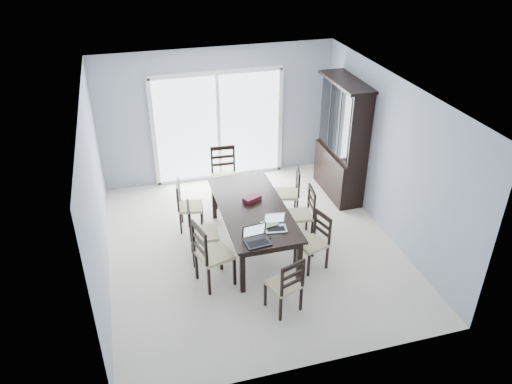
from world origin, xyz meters
TOP-DOWN VIEW (x-y plane):
  - floor at (0.00, 0.00)m, footprint 5.00×5.00m
  - ceiling at (0.00, 0.00)m, footprint 5.00×5.00m
  - back_wall at (0.00, 2.50)m, footprint 4.50×0.02m
  - wall_left at (-2.25, 0.00)m, footprint 0.02×5.00m
  - wall_right at (2.25, 0.00)m, footprint 0.02×5.00m
  - balcony at (0.00, 3.50)m, footprint 4.50×2.00m
  - railing at (0.00, 4.50)m, footprint 4.50×0.06m
  - dining_table at (0.00, 0.00)m, footprint 1.00×2.20m
  - china_hutch at (2.02, 1.25)m, footprint 0.50×1.38m
  - sliding_door at (0.00, 2.48)m, footprint 2.52×0.05m
  - chair_left_near at (-0.85, -0.71)m, footprint 0.57×0.56m
  - chair_left_mid at (-0.88, -0.09)m, footprint 0.47×0.46m
  - chair_left_far at (-0.94, 0.82)m, footprint 0.46×0.45m
  - chair_right_near at (0.80, -0.69)m, footprint 0.48×0.47m
  - chair_right_mid at (0.89, 0.05)m, footprint 0.44×0.43m
  - chair_right_far at (0.90, 0.74)m, footprint 0.48×0.48m
  - chair_end_near at (0.05, -1.55)m, footprint 0.49×0.49m
  - chair_end_far at (-0.11, 1.57)m, footprint 0.48×0.49m
  - laptop_dark at (-0.18, -0.94)m, footprint 0.37×0.28m
  - laptop_silver at (0.16, -0.68)m, footprint 0.34×0.26m
  - book_stack at (0.10, -0.56)m, footprint 0.26×0.22m
  - cell_phone at (-0.02, -0.85)m, footprint 0.11×0.07m
  - game_box at (0.04, 0.18)m, footprint 0.32×0.25m
  - hot_tub at (-0.95, 3.65)m, footprint 1.98×1.80m

SIDE VIEW (x-z plane):
  - balcony at x=0.00m, z-range -0.10..0.00m
  - floor at x=0.00m, z-range 0.00..0.00m
  - hot_tub at x=-0.95m, z-range 0.00..0.95m
  - chair_right_near at x=0.80m, z-range 0.03..1.04m
  - chair_end_near at x=0.05m, z-range 0.03..1.04m
  - chair_left_far at x=-0.94m, z-range 0.03..1.05m
  - chair_right_mid at x=0.89m, z-range 0.03..1.07m
  - railing at x=0.00m, z-range 0.00..1.10m
  - chair_right_far at x=0.90m, z-range 0.03..1.07m
  - chair_left_mid at x=-0.88m, z-range 0.03..1.16m
  - chair_end_far at x=-0.11m, z-range 0.03..1.23m
  - chair_left_near at x=-0.85m, z-range 0.03..1.23m
  - dining_table at x=0.00m, z-range 0.30..1.05m
  - cell_phone at x=-0.02m, z-range 0.75..0.76m
  - book_stack at x=0.10m, z-range 0.75..0.79m
  - game_box at x=0.04m, z-range 0.75..0.82m
  - laptop_silver at x=0.16m, z-range 0.70..0.91m
  - laptop_dark at x=-0.18m, z-range 0.69..0.93m
  - china_hutch at x=2.02m, z-range -0.03..2.17m
  - sliding_door at x=0.00m, z-range 0.00..2.18m
  - back_wall at x=0.00m, z-range 0.00..2.60m
  - wall_left at x=-2.25m, z-range 0.00..2.60m
  - wall_right at x=2.25m, z-range 0.00..2.60m
  - ceiling at x=0.00m, z-range 2.60..2.60m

